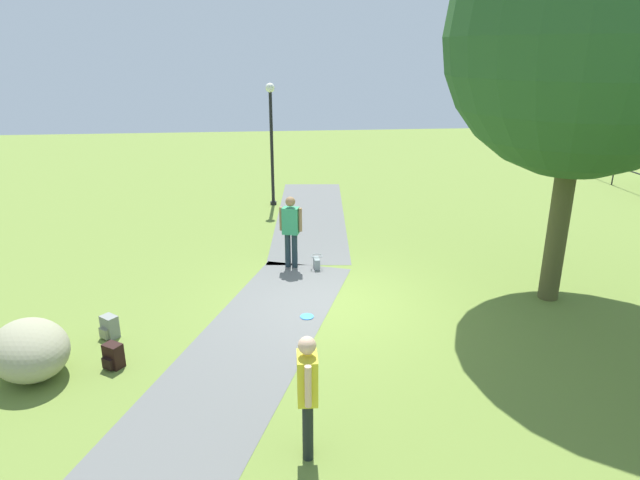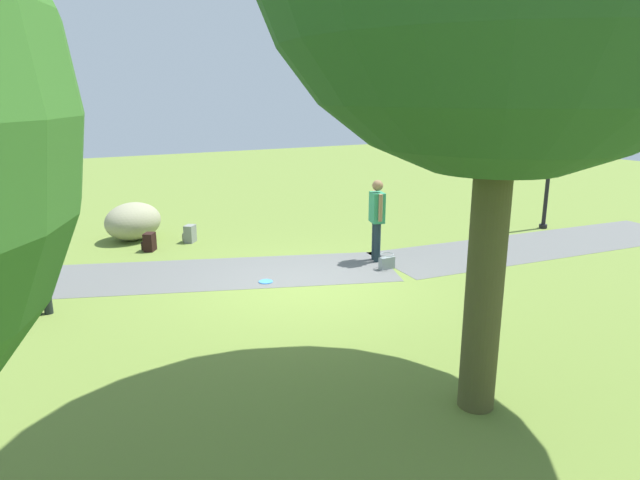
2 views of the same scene
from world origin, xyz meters
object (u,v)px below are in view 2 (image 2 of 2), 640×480
at_px(spare_backpack_on_lawn, 190,234).
at_px(frisbee_on_grass, 266,282).
at_px(lamp_post, 553,136).
at_px(lawn_boulder, 133,221).
at_px(woman_with_handbag, 377,215).
at_px(handbag_on_grass, 387,262).
at_px(man_near_boulder, 36,256).
at_px(backpack_by_boulder, 149,242).

relative_size(spare_backpack_on_lawn, frisbee_on_grass, 1.55).
relative_size(lamp_post, lawn_boulder, 2.11).
xyz_separation_m(woman_with_handbag, frisbee_on_grass, (2.53, 0.15, -0.96)).
bearing_deg(handbag_on_grass, lamp_post, -171.18).
relative_size(man_near_boulder, spare_backpack_on_lawn, 4.09).
xyz_separation_m(lamp_post, spare_backpack_on_lawn, (8.30, -3.04, -2.13)).
xyz_separation_m(woman_with_handbag, man_near_boulder, (6.17, -0.13, -0.02)).
xyz_separation_m(backpack_by_boulder, frisbee_on_grass, (-1.37, 3.17, -0.18)).
relative_size(lawn_boulder, handbag_on_grass, 5.54).
distance_m(backpack_by_boulder, frisbee_on_grass, 3.46).
bearing_deg(lawn_boulder, handbag_on_grass, 128.99).
relative_size(lamp_post, frisbee_on_grass, 14.71).
relative_size(woman_with_handbag, backpack_by_boulder, 4.18).
bearing_deg(woman_with_handbag, frisbee_on_grass, 3.40).
distance_m(woman_with_handbag, spare_backpack_on_lawn, 4.49).
bearing_deg(handbag_on_grass, backpack_by_boulder, -43.62).
bearing_deg(lawn_boulder, backpack_by_boulder, 94.48).
height_order(handbag_on_grass, backpack_by_boulder, backpack_by_boulder).
distance_m(backpack_by_boulder, spare_backpack_on_lawn, 1.03).
bearing_deg(spare_backpack_on_lawn, handbag_on_grass, 125.54).
bearing_deg(frisbee_on_grass, spare_backpack_on_lawn, -83.67).
height_order(lawn_boulder, backpack_by_boulder, lawn_boulder).
distance_m(lawn_boulder, man_near_boulder, 4.64).
height_order(lawn_boulder, man_near_boulder, man_near_boulder).
bearing_deg(woman_with_handbag, lawn_boulder, -46.44).
bearing_deg(spare_backpack_on_lawn, backpack_by_boulder, 17.14).
height_order(man_near_boulder, handbag_on_grass, man_near_boulder).
distance_m(man_near_boulder, backpack_by_boulder, 3.75).
bearing_deg(lamp_post, spare_backpack_on_lawn, -20.09).
xyz_separation_m(lawn_boulder, man_near_boulder, (2.18, 4.06, 0.51)).
bearing_deg(lawn_boulder, woman_with_handbag, 133.56).
height_order(backpack_by_boulder, frisbee_on_grass, backpack_by_boulder).
xyz_separation_m(lamp_post, lawn_boulder, (9.38, -3.91, -1.88)).
bearing_deg(spare_backpack_on_lawn, lamp_post, 159.91).
bearing_deg(handbag_on_grass, man_near_boulder, -6.64).
bearing_deg(woman_with_handbag, spare_backpack_on_lawn, -48.75).
height_order(woman_with_handbag, man_near_boulder, woman_with_handbag).
distance_m(lamp_post, woman_with_handbag, 5.56).
bearing_deg(frisbee_on_grass, lawn_boulder, -71.40).
height_order(lamp_post, frisbee_on_grass, lamp_post).
bearing_deg(spare_backpack_on_lawn, man_near_boulder, 44.43).
height_order(spare_backpack_on_lawn, frisbee_on_grass, spare_backpack_on_lawn).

